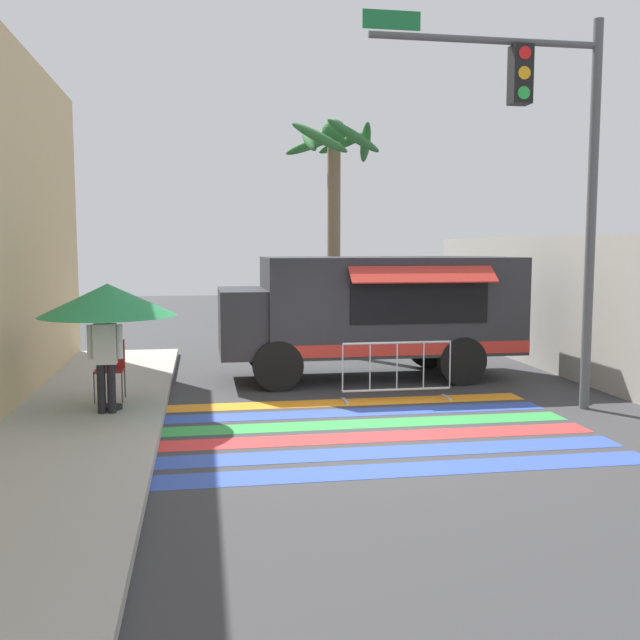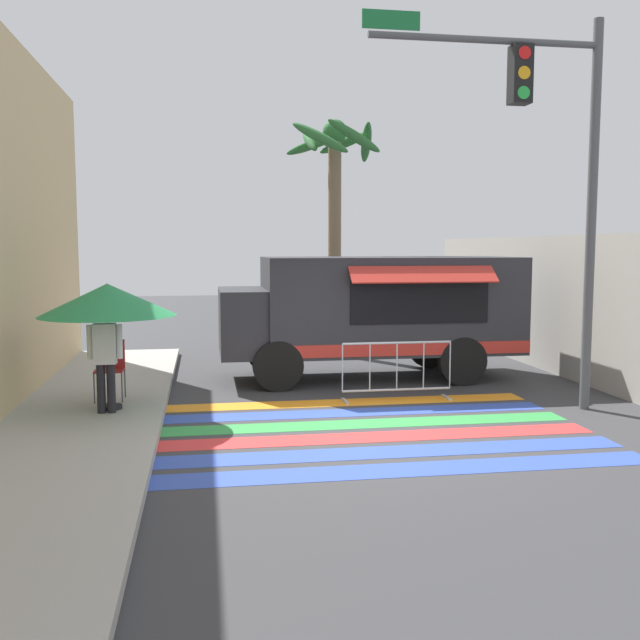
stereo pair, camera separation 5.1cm
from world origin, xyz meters
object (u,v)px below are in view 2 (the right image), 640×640
Objects in this scene: vendor_person at (105,354)px; patio_umbrella at (107,300)px; barricade_front at (397,371)px; folding_chair at (110,364)px; food_truck at (367,308)px; palm_tree at (335,186)px; traffic_signal_pole at (552,149)px.

patio_umbrella is at bearing 87.17° from vendor_person.
barricade_front is (4.82, 0.52, -1.35)m from patio_umbrella.
folding_chair is 4.91m from barricade_front.
food_truck is at bearing 34.36° from folding_chair.
barricade_front is 6.53m from palm_tree.
palm_tree is at bearing 55.34° from vendor_person.
barricade_front is (4.84, 0.79, -0.55)m from vendor_person.
vendor_person reaches higher than folding_chair.
folding_chair is (-4.86, -1.93, -0.70)m from food_truck.
folding_chair is at bearing 96.18° from vendor_person.
patio_umbrella is 1.35m from folding_chair.
patio_umbrella is 7.90m from palm_tree.
vendor_person is 0.28× the size of palm_tree.
food_truck reaches higher than folding_chair.
food_truck is 1.04× the size of palm_tree.
traffic_signal_pole reaches higher than patio_umbrella.
vendor_person is 8.38m from palm_tree.
traffic_signal_pole is (2.24, -3.31, 2.81)m from food_truck.
vendor_person is 4.94m from barricade_front.
folding_chair is (-0.09, 0.75, -1.12)m from patio_umbrella.
barricade_front is at bearing 6.21° from patio_umbrella.
folding_chair is at bearing -158.38° from food_truck.
food_truck is at bearing -88.47° from palm_tree.
palm_tree is at bearing 91.53° from food_truck.
patio_umbrella reaches higher than barricade_front.
barricade_front is at bearing 11.89° from vendor_person.
traffic_signal_pole is at bearing -0.35° from vendor_person.
food_truck is 3.05× the size of barricade_front.
food_truck is 5.28m from folding_chair.
vendor_person is (-4.80, -2.94, -0.38)m from food_truck.
folding_chair reaches higher than barricade_front.
palm_tree reaches higher than vendor_person.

